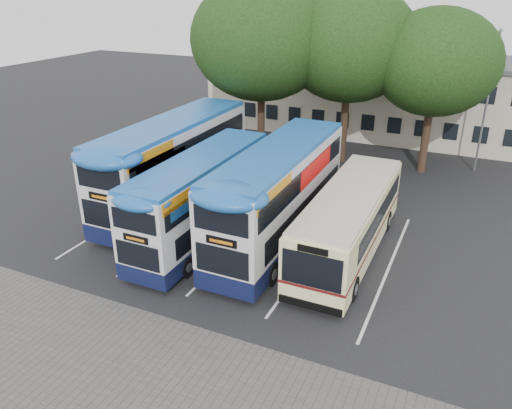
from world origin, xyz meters
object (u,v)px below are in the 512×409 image
at_px(bus_dd_mid, 202,195).
at_px(bus_single, 350,218).
at_px(tree_mid, 350,44).
at_px(bus_dd_right, 279,191).
at_px(bus_dd_left, 175,160).
at_px(tree_right, 436,63).
at_px(lamp_post, 488,95).
at_px(tree_left, 261,40).

distance_m(bus_dd_mid, bus_single, 6.98).
bearing_deg(bus_dd_mid, bus_single, 13.26).
xyz_separation_m(tree_mid, bus_dd_right, (0.47, -12.93, -5.29)).
bearing_deg(bus_dd_left, tree_right, 44.59).
bearing_deg(bus_dd_right, lamp_post, 60.54).
height_order(bus_dd_left, bus_single, bus_dd_left).
relative_size(bus_dd_left, bus_dd_right, 1.04).
bearing_deg(bus_dd_right, tree_mid, 92.06).
height_order(tree_left, tree_right, tree_left).
distance_m(tree_left, bus_dd_left, 10.92).
bearing_deg(bus_dd_right, bus_dd_mid, -158.69).
distance_m(bus_dd_mid, bus_dd_right, 3.66).
height_order(bus_dd_left, bus_dd_right, bus_dd_left).
distance_m(tree_left, tree_right, 11.03).
distance_m(tree_mid, bus_single, 14.57).
height_order(lamp_post, tree_left, tree_left).
bearing_deg(lamp_post, tree_mid, -169.61).
bearing_deg(bus_dd_right, tree_right, 69.06).
bearing_deg(bus_single, bus_dd_right, -175.44).
bearing_deg(tree_left, bus_dd_right, -61.95).
xyz_separation_m(lamp_post, tree_right, (-3.23, -1.53, 1.98)).
distance_m(tree_mid, bus_dd_right, 13.98).
height_order(lamp_post, tree_mid, tree_mid).
height_order(bus_dd_left, bus_dd_mid, bus_dd_left).
bearing_deg(bus_dd_left, tree_mid, 61.40).
distance_m(bus_dd_left, bus_single, 10.20).
bearing_deg(bus_dd_right, bus_single, 4.56).
relative_size(bus_dd_right, bus_single, 1.07).
relative_size(lamp_post, tree_mid, 0.78).
distance_m(tree_mid, tree_right, 5.49).
bearing_deg(tree_right, bus_dd_mid, -120.32).
bearing_deg(tree_right, lamp_post, 25.38).
distance_m(lamp_post, bus_dd_left, 19.96).
height_order(lamp_post, bus_single, lamp_post).
height_order(tree_mid, bus_single, tree_mid).
height_order(tree_right, bus_dd_left, tree_right).
distance_m(tree_right, bus_dd_mid, 17.24).
bearing_deg(bus_dd_left, bus_single, -6.77).
height_order(lamp_post, tree_right, tree_right).
relative_size(tree_mid, tree_right, 1.12).
bearing_deg(bus_dd_mid, bus_dd_left, 139.85).
relative_size(lamp_post, bus_dd_right, 0.80).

